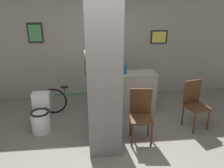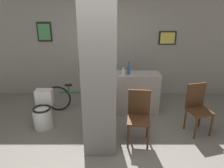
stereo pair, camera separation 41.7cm
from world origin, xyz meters
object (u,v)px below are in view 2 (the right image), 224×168
object	(u,v)px
bicycle	(81,98)
bottle_tall	(129,70)
chair_near_pillar	(139,115)
chair_by_doorway	(198,106)
toilet	(43,112)

from	to	relation	value
bicycle	bottle_tall	bearing A→B (deg)	-5.09
chair_near_pillar	chair_by_doorway	xyz separation A→B (m)	(1.17, 0.32, 0.00)
toilet	chair_near_pillar	size ratio (longest dim) A/B	0.75
chair_by_doorway	bottle_tall	distance (m)	1.58
bicycle	bottle_tall	world-z (taller)	bottle_tall
toilet	bicycle	world-z (taller)	toilet
toilet	bottle_tall	size ratio (longest dim) A/B	2.53
toilet	bottle_tall	distance (m)	1.99
bottle_tall	bicycle	bearing A→B (deg)	174.91
toilet	chair_near_pillar	distance (m)	1.97
chair_near_pillar	bottle_tall	distance (m)	1.19
bicycle	bottle_tall	distance (m)	1.30
toilet	bottle_tall	bearing A→B (deg)	17.97
chair_near_pillar	bottle_tall	world-z (taller)	bottle_tall
toilet	bicycle	bearing A→B (deg)	44.24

